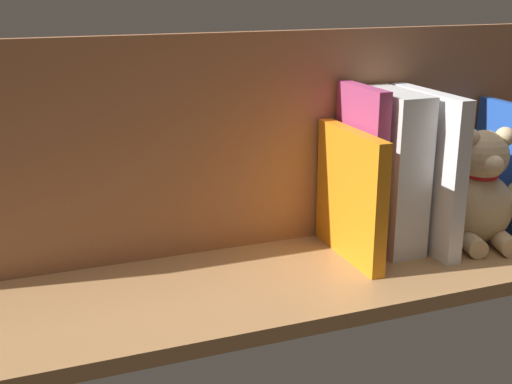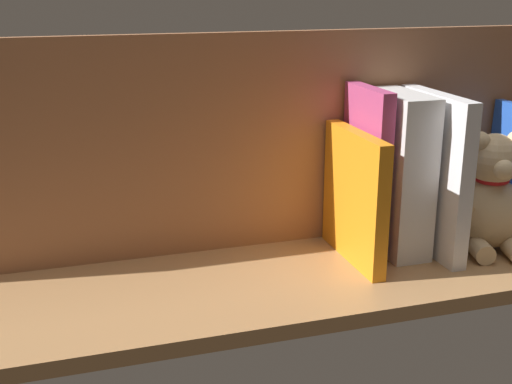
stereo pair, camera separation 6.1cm
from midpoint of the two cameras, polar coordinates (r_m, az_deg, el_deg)
ground_plane at (r=99.28cm, az=-1.77°, el=-7.79°), size 114.75×29.61×2.20cm
shelf_back_panel at (r=104.51cm, az=-4.15°, el=4.02°), size 114.75×1.50×33.94cm
book_1 at (r=120.55cm, az=19.10°, el=1.94°), size 2.23×15.78×21.81cm
teddy_bear at (r=113.15cm, az=17.12°, el=-0.14°), size 15.08×14.24×19.25cm
book_2 at (r=108.80cm, az=12.55°, el=1.78°), size 2.43×18.50×25.11cm
dictionary_thick_white at (r=107.75cm, az=9.69°, el=1.80°), size 6.05×14.34×25.10cm
book_3 at (r=105.90cm, az=7.16°, el=1.91°), size 2.14×12.94×26.07cm
book_4 at (r=103.03cm, az=6.33°, el=-0.25°), size 2.16×18.52×20.08cm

